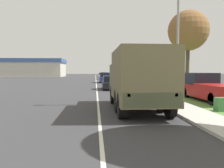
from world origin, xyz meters
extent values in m
plane|color=#38383A|center=(0.00, 40.00, 0.00)|extent=(180.00, 180.00, 0.00)
cube|color=silver|center=(0.00, 40.00, 0.00)|extent=(0.12, 120.00, 0.00)
cube|color=beige|center=(4.50, 40.00, 0.06)|extent=(1.80, 120.00, 0.12)
cube|color=#56843D|center=(8.90, 40.00, 0.01)|extent=(7.00, 120.00, 0.02)
cube|color=#545B3D|center=(2.03, 15.07, 1.53)|extent=(2.47, 1.83, 1.86)
cube|color=brown|center=(2.03, 11.80, 1.85)|extent=(2.47, 4.72, 2.50)
cube|color=#545B3D|center=(2.03, 9.49, 0.95)|extent=(2.35, 0.10, 0.60)
cube|color=red|center=(1.11, 9.47, 1.15)|extent=(0.12, 0.06, 0.12)
cube|color=red|center=(2.96, 9.47, 1.15)|extent=(0.12, 0.06, 0.12)
cylinder|color=black|center=(0.95, 14.98, 0.57)|extent=(0.30, 1.14, 1.14)
cylinder|color=black|center=(3.12, 14.98, 0.57)|extent=(0.30, 1.14, 1.14)
cylinder|color=black|center=(0.95, 10.62, 0.57)|extent=(0.30, 1.14, 1.14)
cylinder|color=black|center=(3.12, 10.62, 0.57)|extent=(0.30, 1.14, 1.14)
cylinder|color=black|center=(0.95, 12.03, 0.57)|extent=(0.30, 1.14, 1.14)
cylinder|color=black|center=(3.12, 12.03, 0.57)|extent=(0.30, 1.14, 1.14)
cube|color=black|center=(1.59, 25.31, 0.50)|extent=(1.93, 4.25, 0.64)
cube|color=black|center=(1.59, 25.40, 1.15)|extent=(1.70, 1.91, 0.67)
cylinder|color=black|center=(0.72, 26.67, 0.32)|extent=(0.20, 0.64, 0.64)
cylinder|color=black|center=(2.45, 26.67, 0.32)|extent=(0.20, 0.64, 0.64)
cylinder|color=black|center=(0.72, 23.95, 0.32)|extent=(0.20, 0.64, 0.64)
cylinder|color=black|center=(2.45, 23.95, 0.32)|extent=(0.20, 0.64, 0.64)
cube|color=navy|center=(1.49, 38.66, 0.56)|extent=(1.82, 4.55, 0.76)
cube|color=black|center=(1.49, 38.75, 1.32)|extent=(1.60, 2.05, 0.77)
cylinder|color=black|center=(0.68, 40.11, 0.32)|extent=(0.20, 0.64, 0.64)
cylinder|color=black|center=(2.30, 40.11, 0.32)|extent=(0.20, 0.64, 0.64)
cylinder|color=black|center=(0.68, 37.20, 0.32)|extent=(0.20, 0.64, 0.64)
cylinder|color=black|center=(2.30, 37.20, 0.32)|extent=(0.20, 0.64, 0.64)
cube|color=tan|center=(1.96, 53.34, 0.54)|extent=(1.94, 4.29, 0.73)
cube|color=black|center=(1.96, 53.43, 1.27)|extent=(1.71, 1.93, 0.74)
cylinder|color=black|center=(1.09, 54.71, 0.32)|extent=(0.20, 0.64, 0.64)
cylinder|color=black|center=(2.83, 54.71, 0.32)|extent=(0.20, 0.64, 0.64)
cylinder|color=black|center=(1.09, 51.97, 0.32)|extent=(0.20, 0.64, 0.64)
cylinder|color=black|center=(2.83, 51.97, 0.32)|extent=(0.20, 0.64, 0.64)
cube|color=silver|center=(1.75, 68.72, 0.46)|extent=(1.77, 4.49, 0.57)
cube|color=black|center=(1.75, 68.81, 1.05)|extent=(1.56, 2.02, 0.61)
cylinder|color=black|center=(0.97, 70.15, 0.32)|extent=(0.20, 0.64, 0.64)
cylinder|color=black|center=(2.54, 70.15, 0.32)|extent=(0.20, 0.64, 0.64)
cylinder|color=black|center=(0.97, 67.28, 0.32)|extent=(0.20, 0.64, 0.64)
cylinder|color=black|center=(2.54, 67.28, 0.32)|extent=(0.20, 0.64, 0.64)
cube|color=maroon|center=(7.74, 15.62, 0.66)|extent=(2.09, 5.78, 0.82)
cube|color=black|center=(7.74, 17.30, 1.49)|extent=(1.92, 2.43, 0.84)
cube|color=maroon|center=(7.74, 14.41, 1.13)|extent=(2.09, 3.35, 0.12)
cylinder|color=black|center=(6.82, 17.53, 0.40)|extent=(0.24, 0.76, 0.76)
cylinder|color=black|center=(8.66, 17.53, 0.40)|extent=(0.24, 0.76, 0.76)
cylinder|color=black|center=(6.82, 13.71, 0.40)|extent=(0.24, 0.76, 0.76)
cylinder|color=gray|center=(4.75, 14.08, 4.17)|extent=(0.14, 0.14, 8.11)
cylinder|color=#4C3D2D|center=(9.57, 23.72, 2.56)|extent=(0.40, 0.40, 5.08)
sphere|color=brown|center=(9.57, 23.72, 6.25)|extent=(4.20, 4.20, 4.20)
cube|color=#3D7042|center=(6.20, 11.82, 0.37)|extent=(0.55, 0.45, 0.70)
cube|color=beige|center=(-20.40, 75.20, 2.31)|extent=(19.32, 12.55, 4.61)
cube|color=#385693|center=(-20.40, 75.20, 5.19)|extent=(20.10, 13.05, 1.15)
camera|label=1|loc=(-0.17, 1.30, 2.10)|focal=35.00mm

